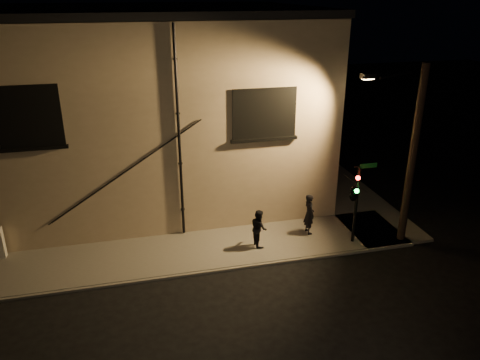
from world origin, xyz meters
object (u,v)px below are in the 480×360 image
object	(u,v)px
pedestrian_a	(309,214)
traffic_signal	(354,192)
streetlamp_pole	(410,152)
pedestrian_b	(259,228)

from	to	relation	value
pedestrian_a	traffic_signal	world-z (taller)	traffic_signal
streetlamp_pole	pedestrian_b	bearing A→B (deg)	171.90
pedestrian_a	pedestrian_b	world-z (taller)	pedestrian_a
pedestrian_a	streetlamp_pole	xyz separation A→B (m)	(3.39, -1.29, 2.82)
pedestrian_b	pedestrian_a	bearing A→B (deg)	-81.75
pedestrian_b	streetlamp_pole	world-z (taller)	streetlamp_pole
traffic_signal	pedestrian_a	bearing A→B (deg)	136.44
pedestrian_a	traffic_signal	distance (m)	2.22
pedestrian_a	streetlamp_pole	size ratio (longest dim) A/B	0.24
pedestrian_b	traffic_signal	world-z (taller)	traffic_signal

